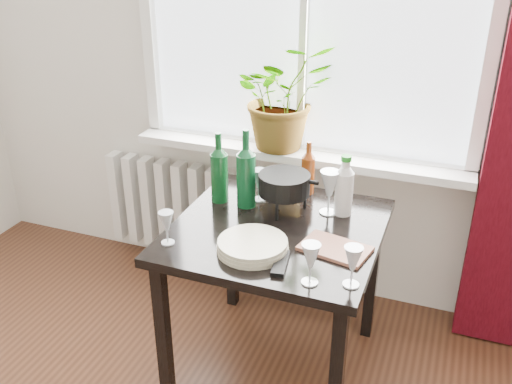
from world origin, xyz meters
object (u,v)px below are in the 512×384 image
at_px(wineglass_far_right, 352,266).
at_px(wineglass_back_left, 259,185).
at_px(potted_plant, 283,96).
at_px(cleaning_bottle, 344,185).
at_px(wineglass_front_right, 310,264).
at_px(plate_stack, 253,246).
at_px(wineglass_front_left, 167,228).
at_px(radiator, 173,206).
at_px(fondue_pot, 284,193).
at_px(wine_bottle_right, 246,168).
at_px(wine_bottle_left, 219,167).
at_px(wineglass_back_center, 329,192).
at_px(tv_remote, 281,263).
at_px(table, 277,246).
at_px(cutting_board, 335,248).
at_px(bottle_amber, 308,167).

height_order(wineglass_far_right, wineglass_back_left, wineglass_far_right).
bearing_deg(wineglass_back_left, potted_plant, 93.92).
distance_m(cleaning_bottle, wineglass_front_right, 0.56).
bearing_deg(plate_stack, wineglass_front_left, -168.82).
distance_m(radiator, wineglass_far_right, 1.60).
height_order(wineglass_back_left, fondue_pot, fondue_pot).
relative_size(wineglass_far_right, wineglass_back_left, 1.04).
bearing_deg(wineglass_front_left, radiator, 118.31).
distance_m(wine_bottle_right, plate_stack, 0.42).
relative_size(wine_bottle_left, wineglass_back_center, 1.61).
bearing_deg(tv_remote, wine_bottle_right, 116.70).
distance_m(table, wineglass_front_left, 0.48).
bearing_deg(plate_stack, cutting_board, 21.68).
xyz_separation_m(wineglass_back_center, wineglass_back_left, (-0.33, 0.01, -0.03)).
bearing_deg(wineglass_back_left, wineglass_far_right, -43.67).
height_order(wineglass_front_right, plate_stack, wineglass_front_right).
xyz_separation_m(wine_bottle_left, wineglass_back_center, (0.49, 0.05, -0.06)).
relative_size(wine_bottle_left, wineglass_front_right, 2.04).
distance_m(wine_bottle_right, fondue_pot, 0.20).
xyz_separation_m(wine_bottle_right, bottle_amber, (0.22, 0.22, -0.05)).
bearing_deg(bottle_amber, wineglass_front_right, -73.24).
bearing_deg(wineglass_back_left, cutting_board, -35.15).
height_order(wineglass_back_center, wineglass_back_left, wineglass_back_center).
xyz_separation_m(potted_plant, fondue_pot, (0.17, -0.47, -0.29)).
bearing_deg(fondue_pot, potted_plant, 130.31).
bearing_deg(wine_bottle_right, wineglass_front_right, -48.11).
height_order(wineglass_front_right, wineglass_front_left, wineglass_front_right).
xyz_separation_m(potted_plant, tv_remote, (0.29, -0.89, -0.36)).
xyz_separation_m(radiator, cleaning_bottle, (1.08, -0.42, 0.50)).
bearing_deg(table, cutting_board, -19.38).
bearing_deg(fondue_pot, wineglass_back_center, 34.64).
bearing_deg(potted_plant, wine_bottle_right, -90.63).
xyz_separation_m(cleaning_bottle, wineglass_back_center, (-0.06, -0.02, -0.03)).
distance_m(wineglass_front_left, cutting_board, 0.66).
xyz_separation_m(wineglass_front_right, plate_stack, (-0.26, 0.13, -0.06)).
xyz_separation_m(radiator, wineglass_front_left, (0.49, -0.91, 0.43)).
bearing_deg(bottle_amber, wine_bottle_right, -134.52).
xyz_separation_m(wine_bottle_left, cutting_board, (0.59, -0.24, -0.16)).
height_order(wine_bottle_left, wineglass_front_right, wine_bottle_left).
distance_m(wine_bottle_right, wineglass_back_left, 0.13).
height_order(wineglass_back_left, tv_remote, wineglass_back_left).
bearing_deg(cleaning_bottle, bottle_amber, 143.75).
distance_m(wineglass_back_left, plate_stack, 0.44).
distance_m(table, plate_stack, 0.24).
relative_size(potted_plant, cleaning_bottle, 1.97).
xyz_separation_m(wine_bottle_left, wine_bottle_right, (0.13, -0.00, 0.02)).
bearing_deg(tv_remote, radiator, 127.25).
height_order(cleaning_bottle, cutting_board, cleaning_bottle).
xyz_separation_m(wine_bottle_right, wineglass_back_center, (0.36, 0.06, -0.08)).
bearing_deg(wine_bottle_right, wine_bottle_left, 178.30).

